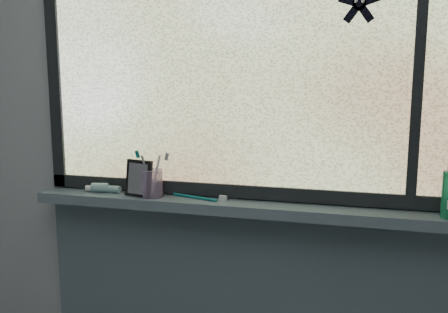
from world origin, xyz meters
TOP-DOWN VIEW (x-y plane):
  - wall_back at (0.00, 1.30)m, footprint 3.00×0.01m
  - windowsill at (0.00, 1.23)m, footprint 1.62×0.14m
  - window_pane at (0.00, 1.28)m, footprint 1.50×0.01m
  - frame_bottom at (0.00, 1.28)m, footprint 1.60×0.03m
  - frame_left at (-0.78, 1.28)m, footprint 0.05×0.03m
  - frame_mullion at (0.60, 1.28)m, footprint 0.03×0.03m
  - starfish_sticker at (0.40, 1.27)m, footprint 0.15×0.02m
  - vanity_mirror at (-0.39, 1.22)m, footprint 0.12×0.08m
  - toothpaste_tube at (-0.55, 1.24)m, footprint 0.21×0.07m
  - toothbrush_cup at (-0.34, 1.22)m, footprint 0.10×0.10m
  - toothbrush_lying at (-0.17, 1.24)m, footprint 0.24×0.09m

SIDE VIEW (x-z plane):
  - windowsill at x=0.00m, z-range 0.98..1.02m
  - toothbrush_lying at x=-0.17m, z-range 1.02..1.04m
  - toothpaste_tube at x=-0.55m, z-range 1.02..1.06m
  - frame_bottom at x=0.00m, z-range 1.02..1.07m
  - toothbrush_cup at x=-0.34m, z-range 1.02..1.13m
  - vanity_mirror at x=-0.39m, z-range 1.02..1.16m
  - wall_back at x=0.00m, z-range 0.00..2.50m
  - frame_left at x=-0.78m, z-range 0.98..2.08m
  - window_pane at x=0.00m, z-range 1.03..2.03m
  - frame_mullion at x=0.60m, z-range 1.03..2.03m
  - starfish_sticker at x=0.40m, z-range 1.65..1.79m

